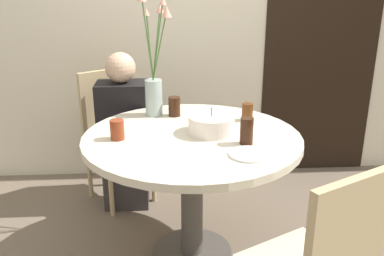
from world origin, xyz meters
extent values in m
plane|color=#6B5B4C|center=(0.00, 0.00, 0.00)|extent=(16.00, 16.00, 0.00)
cube|color=beige|center=(0.00, 1.18, 1.30)|extent=(8.00, 0.05, 2.60)
cube|color=black|center=(1.09, 1.15, 1.02)|extent=(0.90, 0.01, 2.05)
cylinder|color=beige|center=(0.00, 0.00, 0.74)|extent=(1.17, 1.17, 0.04)
cylinder|color=#4C4742|center=(0.00, 0.00, 0.37)|extent=(0.13, 0.13, 0.69)
cylinder|color=#4C4742|center=(0.00, 0.00, 0.01)|extent=(0.47, 0.47, 0.03)
cube|color=beige|center=(-0.47, 0.71, 0.46)|extent=(0.55, 0.55, 0.04)
cube|color=tan|center=(-0.57, 0.86, 0.71)|extent=(0.34, 0.24, 0.46)
cylinder|color=tan|center=(-0.52, 0.47, 0.22)|extent=(0.03, 0.03, 0.44)
cylinder|color=tan|center=(-0.24, 0.66, 0.22)|extent=(0.03, 0.03, 0.44)
cylinder|color=tan|center=(-0.71, 0.76, 0.22)|extent=(0.03, 0.03, 0.44)
cylinder|color=tan|center=(-0.43, 0.94, 0.22)|extent=(0.03, 0.03, 0.44)
cube|color=tan|center=(0.48, -0.92, 0.71)|extent=(0.35, 0.21, 0.46)
cylinder|color=white|center=(0.11, 0.03, 0.81)|extent=(0.25, 0.25, 0.10)
cylinder|color=#E54C4C|center=(0.11, 0.03, 0.88)|extent=(0.01, 0.01, 0.04)
cylinder|color=#9EB2AD|center=(-0.21, 0.37, 0.87)|extent=(0.10, 0.10, 0.22)
cylinder|color=#4C7538|center=(-0.22, 0.41, 1.17)|extent=(0.04, 0.10, 0.39)
cone|color=#E0997F|center=(-0.24, 0.46, 1.37)|extent=(0.04, 0.04, 0.05)
cylinder|color=#4C7538|center=(-0.18, 0.41, 1.18)|extent=(0.06, 0.10, 0.41)
cone|color=#E0997F|center=(-0.16, 0.45, 1.39)|extent=(0.05, 0.05, 0.06)
cylinder|color=#4C7538|center=(-0.17, 0.35, 1.18)|extent=(0.09, 0.04, 0.40)
cone|color=#E0997F|center=(-0.12, 0.34, 1.38)|extent=(0.06, 0.06, 0.06)
cylinder|color=#4C7538|center=(-0.18, 0.37, 1.20)|extent=(0.08, 0.02, 0.46)
cone|color=#E0997F|center=(-0.14, 0.37, 1.43)|extent=(0.04, 0.04, 0.05)
cylinder|color=#4C7538|center=(-0.23, 0.34, 1.22)|extent=(0.06, 0.06, 0.48)
cylinder|color=white|center=(0.26, -0.29, 0.76)|extent=(0.20, 0.20, 0.01)
cylinder|color=#33190C|center=(-0.09, 0.34, 0.82)|extent=(0.07, 0.07, 0.12)
cylinder|color=maroon|center=(-0.39, -0.04, 0.81)|extent=(0.07, 0.07, 0.10)
cylinder|color=#51280F|center=(0.34, 0.23, 0.81)|extent=(0.07, 0.07, 0.10)
cylinder|color=#33190C|center=(0.27, -0.14, 0.83)|extent=(0.07, 0.07, 0.14)
cube|color=#383333|center=(-0.43, 0.64, 0.24)|extent=(0.31, 0.24, 0.48)
cube|color=black|center=(-0.43, 0.64, 0.69)|extent=(0.34, 0.24, 0.42)
sphere|color=#D1A889|center=(-0.43, 0.64, 1.00)|extent=(0.20, 0.20, 0.20)
camera|label=1|loc=(-0.14, -2.14, 1.56)|focal=40.00mm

